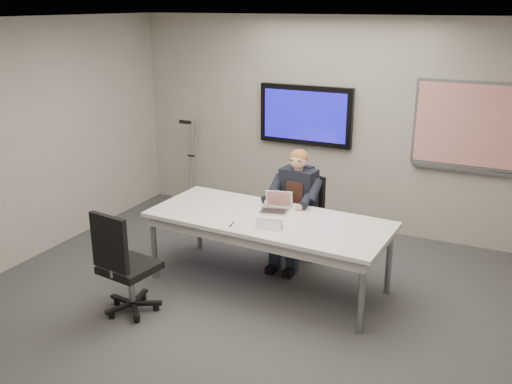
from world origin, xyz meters
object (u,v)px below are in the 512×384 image
at_px(office_chair_near, 127,282).
at_px(laptop, 276,206).
at_px(office_chair_far, 301,231).
at_px(seated_person, 292,220).
at_px(conference_table, 269,225).

distance_m(office_chair_near, laptop, 1.76).
relative_size(office_chair_far, office_chair_near, 0.92).
height_order(seated_person, laptop, seated_person).
bearing_deg(office_chair_near, laptop, -117.99).
distance_m(conference_table, seated_person, 0.65).
bearing_deg(office_chair_near, office_chair_far, -109.33).
xyz_separation_m(conference_table, office_chair_near, (-1.00, -1.14, -0.36)).
relative_size(conference_table, laptop, 7.70).
bearing_deg(office_chair_far, seated_person, -70.20).
height_order(conference_table, laptop, laptop).
bearing_deg(laptop, seated_person, 72.58).
height_order(office_chair_near, seated_person, seated_person).
xyz_separation_m(office_chair_near, laptop, (0.99, 1.37, 0.50)).
xyz_separation_m(seated_person, laptop, (-0.03, -0.40, 0.30)).
height_order(office_chair_near, laptop, office_chair_near).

